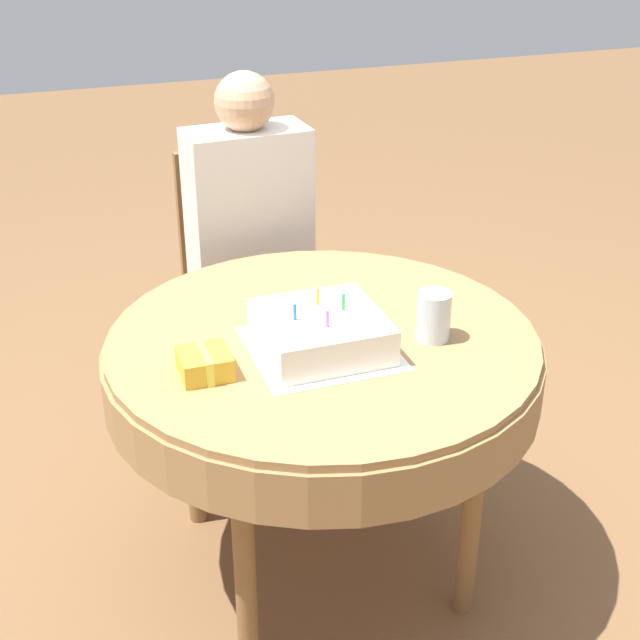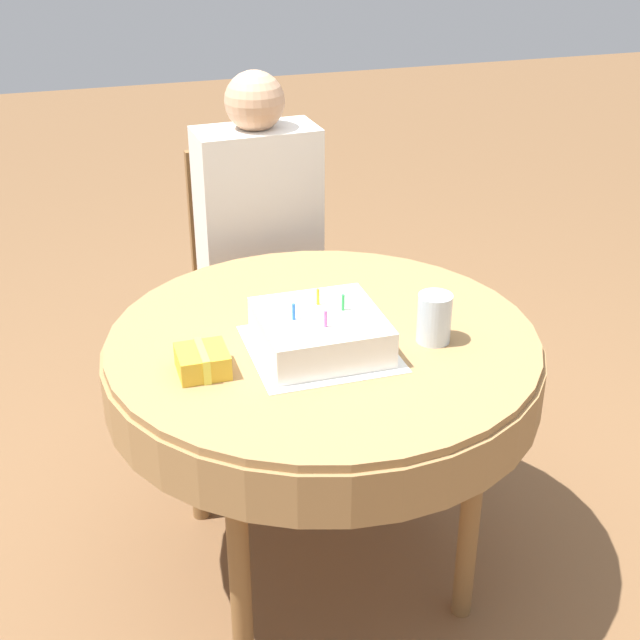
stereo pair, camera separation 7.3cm
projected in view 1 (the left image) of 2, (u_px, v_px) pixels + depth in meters
The scene contains 8 objects.
ground_plane at pixel (322, 559), 2.47m from camera, with size 12.00×12.00×0.00m, color brown.
dining_table at pixel (322, 366), 2.18m from camera, with size 1.06×1.06×0.71m.
chair at pixel (245, 281), 2.93m from camera, with size 0.42×0.42×0.91m.
person at pixel (251, 231), 2.75m from camera, with size 0.38×0.29×1.19m.
napkin at pixel (321, 348), 2.08m from camera, with size 0.33×0.33×0.00m.
birthday_cake at pixel (321, 332), 2.06m from camera, with size 0.28×0.28×0.13m.
drinking_glass at pixel (434, 316), 2.10m from camera, with size 0.08×0.08×0.12m.
gift_box at pixel (205, 364), 1.96m from camera, with size 0.11×0.12×0.06m.
Camera 1 is at (-0.63, -1.77, 1.73)m, focal length 50.00 mm.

